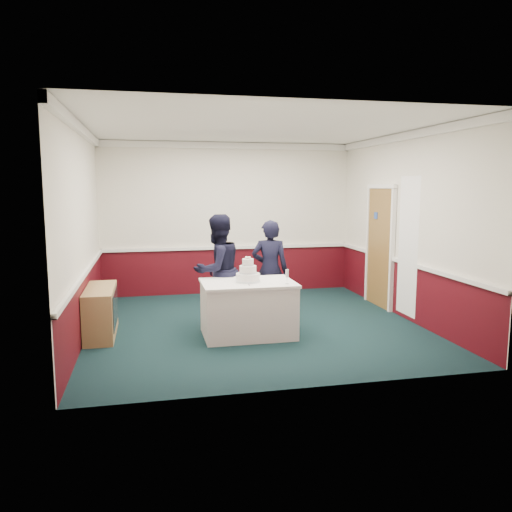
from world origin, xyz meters
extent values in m
plane|color=black|center=(0.00, 0.00, 0.00)|extent=(5.00, 5.00, 0.00)
cube|color=silver|center=(0.00, 2.48, 1.50)|extent=(5.00, 0.05, 3.00)
cube|color=silver|center=(-2.48, 0.00, 1.50)|extent=(0.05, 5.00, 3.00)
cube|color=silver|center=(2.48, 0.00, 1.50)|extent=(0.05, 5.00, 3.00)
cube|color=white|center=(0.00, 0.00, 2.98)|extent=(5.00, 5.00, 0.05)
cube|color=#470911|center=(0.00, 2.48, 0.45)|extent=(5.00, 0.02, 0.90)
cube|color=white|center=(0.00, 2.47, 0.92)|extent=(4.98, 0.05, 0.06)
cube|color=white|center=(0.00, 2.46, 2.93)|extent=(5.00, 0.08, 0.12)
cube|color=olive|center=(2.46, 0.80, 1.05)|extent=(0.05, 0.90, 2.10)
cube|color=#234799|center=(2.44, 0.95, 1.62)|extent=(0.01, 0.12, 0.12)
cube|color=white|center=(2.42, -0.25, 1.20)|extent=(0.02, 0.60, 2.20)
cube|color=#A1834E|center=(-2.28, -0.05, 0.35)|extent=(0.40, 1.20, 0.70)
cube|color=black|center=(-2.07, -0.05, 0.40)|extent=(0.01, 1.00, 0.50)
cube|color=white|center=(-0.21, -0.50, 0.38)|extent=(1.28, 0.88, 0.76)
cube|color=white|center=(-0.21, -0.50, 0.77)|extent=(1.32, 0.92, 0.04)
cylinder|color=white|center=(-0.21, -0.50, 0.85)|extent=(0.34, 0.34, 0.12)
cylinder|color=silver|center=(-0.21, -0.50, 0.80)|extent=(0.35, 0.35, 0.03)
cylinder|color=white|center=(-0.21, -0.50, 0.97)|extent=(0.24, 0.24, 0.11)
cylinder|color=silver|center=(-0.21, -0.50, 0.92)|extent=(0.25, 0.25, 0.02)
cylinder|color=white|center=(-0.21, -0.50, 1.07)|extent=(0.16, 0.16, 0.10)
cylinder|color=silver|center=(-0.21, -0.50, 1.03)|extent=(0.17, 0.17, 0.02)
sphere|color=#EDE5C9|center=(-0.21, -0.50, 1.14)|extent=(0.03, 0.03, 0.03)
sphere|color=#EDE5C9|center=(-0.18, -0.48, 1.14)|extent=(0.03, 0.03, 0.03)
sphere|color=#EDE5C9|center=(-0.23, -0.47, 1.14)|extent=(0.03, 0.03, 0.03)
sphere|color=#EDE5C9|center=(-0.19, -0.52, 1.14)|extent=(0.03, 0.03, 0.03)
sphere|color=#EDE5C9|center=(-0.23, -0.51, 1.14)|extent=(0.03, 0.03, 0.03)
cube|color=silver|center=(-0.24, -0.70, 0.79)|extent=(0.03, 0.22, 0.00)
cylinder|color=silver|center=(0.29, -0.78, 0.79)|extent=(0.05, 0.05, 0.01)
cylinder|color=silver|center=(0.29, -0.78, 0.84)|extent=(0.01, 0.01, 0.09)
cylinder|color=silver|center=(0.29, -0.78, 0.94)|extent=(0.04, 0.04, 0.11)
imported|color=black|center=(-0.55, 0.15, 0.86)|extent=(1.05, 0.99, 1.72)
imported|color=black|center=(0.32, 0.32, 0.81)|extent=(0.67, 0.53, 1.61)
camera|label=1|loc=(-1.58, -7.36, 2.14)|focal=35.00mm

